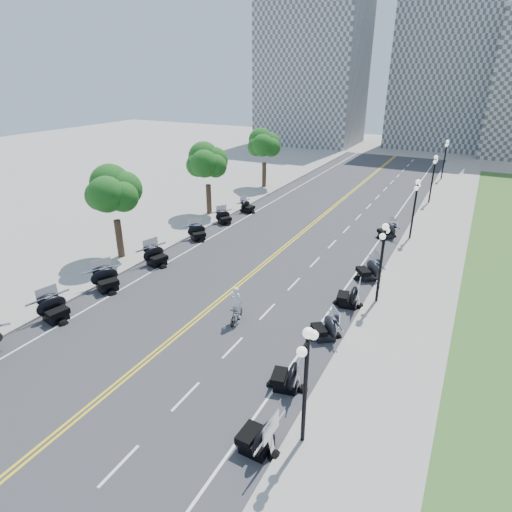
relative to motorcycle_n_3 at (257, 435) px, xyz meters
The scene contains 49 objects.
ground 11.62m from the motorcycle_n_3, 128.49° to the left, with size 160.00×160.00×0.00m, color gray.
road 20.41m from the motorcycle_n_3, 110.73° to the left, with size 16.00×90.00×0.01m, color #333335.
centerline_yellow_a 20.45m from the motorcycle_n_3, 111.04° to the left, with size 0.12×90.00×0.00m, color yellow.
centerline_yellow_b 20.37m from the motorcycle_n_3, 110.41° to the left, with size 0.12×90.00×0.00m, color yellow.
edge_line_north 19.11m from the motorcycle_n_3, 92.46° to the left, with size 0.12×90.00×0.00m, color white.
edge_line_south 23.45m from the motorcycle_n_3, 125.52° to the left, with size 0.12×90.00×0.00m, color white.
lane_dash_3 5.02m from the motorcycle_n_3, 143.97° to the right, with size 0.12×2.00×0.00m, color white.
lane_dash_4 4.22m from the motorcycle_n_3, 164.99° to the left, with size 0.12×2.00×0.00m, color white.
lane_dash_5 6.51m from the motorcycle_n_3, 128.36° to the left, with size 0.12×2.00×0.00m, color white.
lane_dash_6 9.95m from the motorcycle_n_3, 113.88° to the left, with size 0.12×2.00×0.00m, color white.
lane_dash_7 13.70m from the motorcycle_n_3, 107.08° to the left, with size 0.12×2.00×0.00m, color white.
lane_dash_8 17.56m from the motorcycle_n_3, 103.24° to the left, with size 0.12×2.00×0.00m, color white.
lane_dash_9 21.47m from the motorcycle_n_3, 100.79° to the left, with size 0.12×2.00×0.00m, color white.
lane_dash_10 25.41m from the motorcycle_n_3, 99.10° to the left, with size 0.12×2.00×0.00m, color white.
lane_dash_11 29.36m from the motorcycle_n_3, 97.87° to the left, with size 0.12×2.00×0.00m, color white.
lane_dash_12 33.33m from the motorcycle_n_3, 96.93° to the left, with size 0.12×2.00×0.00m, color white.
lane_dash_13 37.30m from the motorcycle_n_3, 96.19° to the left, with size 0.12×2.00×0.00m, color white.
lane_dash_14 41.28m from the motorcycle_n_3, 95.59° to the left, with size 0.12×2.00×0.00m, color white.
lane_dash_15 45.26m from the motorcycle_n_3, 95.09° to the left, with size 0.12×2.00×0.00m, color white.
lane_dash_16 49.25m from the motorcycle_n_3, 94.68° to the left, with size 0.12×2.00×0.00m, color white.
lane_dash_17 53.23m from the motorcycle_n_3, 94.33° to the left, with size 0.12×2.00×0.00m, color white.
lane_dash_18 57.22m from the motorcycle_n_3, 94.03° to the left, with size 0.12×2.00×0.00m, color white.
lane_dash_19 61.21m from the motorcycle_n_3, 93.76° to the left, with size 0.12×2.00×0.00m, color white.
sidewalk_north 19.37m from the motorcycle_n_3, 80.24° to the left, with size 5.00×90.00×0.15m, color #9E9991.
sidewalk_south 26.04m from the motorcycle_n_3, 132.88° to the left, with size 5.00×90.00×0.15m, color #9E9991.
distant_block_a 76.41m from the motorcycle_n_3, 109.53° to the left, with size 18.00×14.00×26.00m, color gray.
distant_block_b 78.46m from the motorcycle_n_3, 92.39° to the left, with size 16.00×12.00×30.00m, color gray.
street_lamp_1 2.58m from the motorcycle_n_3, 37.95° to the left, with size 0.50×1.20×4.90m, color black, non-canonical shape.
street_lamp_2 13.29m from the motorcycle_n_3, 83.97° to the left, with size 0.50×1.20×4.90m, color black, non-canonical shape.
street_lamp_3 25.19m from the motorcycle_n_3, 86.85° to the left, with size 0.50×1.20×4.90m, color black, non-canonical shape.
street_lamp_4 37.15m from the motorcycle_n_3, 87.87° to the left, with size 0.50×1.20×4.90m, color black, non-canonical shape.
street_lamp_5 49.13m from the motorcycle_n_3, 88.39° to the left, with size 0.50×1.20×4.90m, color black, non-canonical shape.
tree_2 20.87m from the motorcycle_n_3, 147.25° to the left, with size 4.80×4.80×9.20m, color #235619, non-canonical shape.
tree_3 29.08m from the motorcycle_n_3, 126.73° to the left, with size 4.80×4.80×9.20m, color #235619, non-canonical shape.
tree_4 39.28m from the motorcycle_n_3, 116.15° to the left, with size 4.80×4.80×9.20m, color #235619, non-canonical shape.
motorcycle_n_3 is the anchor object (origin of this frame).
motorcycle_n_4 3.64m from the motorcycle_n_3, 96.51° to the left, with size 1.96×1.96×1.37m, color black, non-canonical shape.
motorcycle_n_5 8.08m from the motorcycle_n_3, 91.34° to the left, with size 1.94×1.94×1.36m, color black, non-canonical shape.
motorcycle_n_6 11.98m from the motorcycle_n_3, 90.30° to the left, with size 2.01×2.01×1.41m, color black, non-canonical shape.
motorcycle_n_7 16.14m from the motorcycle_n_3, 89.72° to the left, with size 2.10×2.10×1.47m, color black, non-canonical shape.
motorcycle_n_9 24.67m from the motorcycle_n_3, 91.10° to the left, with size 1.95×1.95×1.36m, color black, non-canonical shape.
motorcycle_s_4 14.50m from the motorcycle_n_3, 168.94° to the left, with size 2.16×2.16×1.51m, color black, non-canonical shape.
motorcycle_s_5 15.87m from the motorcycle_n_3, 154.64° to the left, with size 2.23×2.23×1.56m, color black, non-canonical shape.
motorcycle_s_6 18.04m from the motorcycle_n_3, 141.16° to the left, with size 2.16×2.16×1.51m, color black, non-canonical shape.
motorcycle_s_7 22.15m from the motorcycle_n_3, 130.25° to the left, with size 1.96×1.96×1.37m, color black, non-canonical shape.
motorcycle_s_8 25.89m from the motorcycle_n_3, 124.10° to the left, with size 1.86×1.86×1.30m, color black, non-canonical shape.
motorcycle_s_9 29.20m from the motorcycle_n_3, 119.20° to the left, with size 1.83×1.83×1.28m, color black, non-canonical shape.
bicycle 8.86m from the motorcycle_n_3, 124.75° to the left, with size 0.47×1.65×0.99m, color #A51414.
cyclist_rider 8.94m from the motorcycle_n_3, 124.75° to the left, with size 0.68×0.45×1.87m, color white.
Camera 1 is at (12.62, -19.51, 12.92)m, focal length 30.00 mm.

